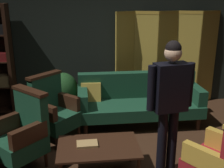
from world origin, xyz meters
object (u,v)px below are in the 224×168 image
Objects in this scene: coffee_table at (98,149)px; armchair_wing_right at (54,110)px; armchair_gilt_accent at (221,160)px; potted_plant at (63,92)px; book_tan_leather at (87,144)px; standing_figure at (170,97)px; velvet_couch at (139,99)px; folding_screen at (166,58)px; armchair_wing_far at (22,133)px.

armchair_wing_right reaches higher than coffee_table.
armchair_gilt_accent is 3.03m from potted_plant.
book_tan_leather reaches higher than coffee_table.
armchair_wing_right reaches higher than book_tan_leather.
standing_figure is at bearing -2.76° from book_tan_leather.
armchair_gilt_accent is at bearing -53.42° from potted_plant.
potted_plant is at bearing 101.69° from book_tan_leather.
standing_figure is (0.05, -1.48, 0.57)m from velvet_couch.
armchair_gilt_accent and armchair_wing_right have the same top height.
standing_figure is (-0.68, -2.32, 0.04)m from folding_screen.
armchair_wing_right is at bearing -149.80° from folding_screen.
standing_figure is at bearing -88.06° from velvet_couch.
potted_plant is at bearing 126.58° from armchair_gilt_accent.
armchair_wing_right is (-1.91, 1.61, 0.00)m from armchair_gilt_accent.
armchair_gilt_accent is 0.88m from standing_figure.
armchair_wing_far is 0.87m from book_tan_leather.
potted_plant reaches higher than book_tan_leather.
coffee_table is 1.95m from potted_plant.
armchair_gilt_accent is 2.50m from armchair_wing_right.
folding_screen is at bearing 73.65° from standing_figure.
armchair_wing_far is 1.23× the size of potted_plant.
armchair_wing_far is at bearing -141.58° from folding_screen.
velvet_couch is at bearing 56.42° from book_tan_leather.
armchair_gilt_accent is 1.55m from book_tan_leather.
armchair_wing_right is at bearing -163.78° from velvet_couch.
book_tan_leather is at bearing -78.31° from potted_plant.
folding_screen reaches higher than armchair_wing_right.
armchair_wing_right is 4.03× the size of book_tan_leather.
armchair_wing_right is at bearing 140.02° from armchair_gilt_accent.
book_tan_leather is at bearing 165.70° from coffee_table.
standing_figure is at bearing 128.11° from armchair_gilt_accent.
velvet_couch is 2.11m from armchair_wing_far.
coffee_table is 0.15m from book_tan_leather.
standing_figure is 2.40m from potted_plant.
velvet_couch is at bearing -17.26° from potted_plant.
folding_screen is 2.88m from book_tan_leather.
folding_screen is 2.53× the size of potted_plant.
armchair_wing_far is (-0.96, 0.32, 0.12)m from coffee_table.
velvet_couch is 8.21× the size of book_tan_leather.
armchair_wing_far is at bearing -147.21° from velvet_couch.
folding_screen is 1.26× the size of standing_figure.
armchair_wing_far is at bearing 158.62° from armchair_gilt_accent.
folding_screen reaches higher than armchair_wing_far.
standing_figure is 6.59× the size of book_tan_leather.
velvet_couch is 2.04× the size of armchair_wing_right.
standing_figure is (-0.43, 0.55, 0.54)m from armchair_gilt_accent.
folding_screen is at bearing 30.20° from armchair_wing_right.
folding_screen is at bearing 53.54° from book_tan_leather.
armchair_wing_right is 1.23× the size of potted_plant.
folding_screen is 8.29× the size of book_tan_leather.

